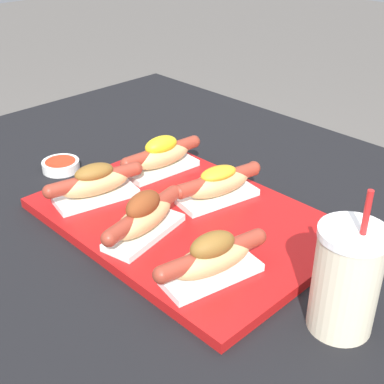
# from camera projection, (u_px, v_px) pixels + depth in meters

# --- Properties ---
(patio_table) EXTENTS (1.46, 1.10, 0.69)m
(patio_table) POSITION_uv_depth(u_px,v_px,m) (192.00, 367.00, 1.11)
(patio_table) COLOR black
(patio_table) RESTS_ON ground_plane
(serving_tray) EXTENTS (0.51, 0.36, 0.02)m
(serving_tray) POSITION_uv_depth(u_px,v_px,m) (184.00, 220.00, 0.94)
(serving_tray) COLOR #B71414
(serving_tray) RESTS_ON patio_table
(hot_dog_0) EXTENTS (0.09, 0.19, 0.07)m
(hot_dog_0) POSITION_uv_depth(u_px,v_px,m) (95.00, 183.00, 0.97)
(hot_dog_0) COLOR white
(hot_dog_0) RESTS_ON serving_tray
(hot_dog_1) EXTENTS (0.09, 0.19, 0.08)m
(hot_dog_1) POSITION_uv_depth(u_px,v_px,m) (144.00, 217.00, 0.87)
(hot_dog_1) COLOR white
(hot_dog_1) RESTS_ON serving_tray
(hot_dog_2) EXTENTS (0.09, 0.19, 0.08)m
(hot_dog_2) POSITION_uv_depth(u_px,v_px,m) (212.00, 258.00, 0.77)
(hot_dog_2) COLOR white
(hot_dog_2) RESTS_ON serving_tray
(hot_dog_3) EXTENTS (0.07, 0.19, 0.07)m
(hot_dog_3) POSITION_uv_depth(u_px,v_px,m) (161.00, 155.00, 1.07)
(hot_dog_3) COLOR white
(hot_dog_3) RESTS_ON serving_tray
(hot_dog_4) EXTENTS (0.09, 0.19, 0.07)m
(hot_dog_4) POSITION_uv_depth(u_px,v_px,m) (218.00, 184.00, 0.97)
(hot_dog_4) COLOR white
(hot_dog_4) RESTS_ON serving_tray
(sauce_bowl) EXTENTS (0.08, 0.08, 0.02)m
(sauce_bowl) POSITION_uv_depth(u_px,v_px,m) (61.00, 165.00, 1.12)
(sauce_bowl) COLOR white
(sauce_bowl) RESTS_ON patio_table
(drink_cup) EXTENTS (0.09, 0.09, 0.21)m
(drink_cup) POSITION_uv_depth(u_px,v_px,m) (346.00, 280.00, 0.69)
(drink_cup) COLOR beige
(drink_cup) RESTS_ON patio_table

